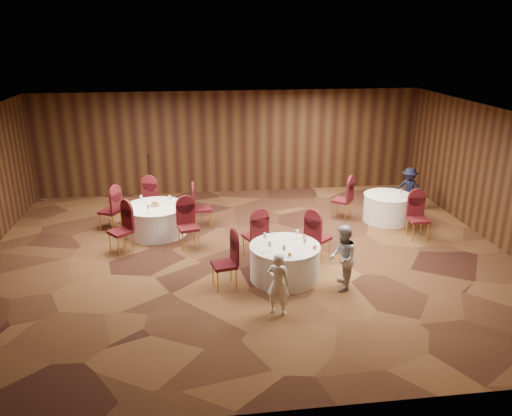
{
  "coord_description": "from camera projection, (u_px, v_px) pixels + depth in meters",
  "views": [
    {
      "loc": [
        -1.16,
        -10.39,
        4.89
      ],
      "look_at": [
        0.2,
        0.2,
        1.1
      ],
      "focal_mm": 35.0,
      "sensor_mm": 36.0,
      "label": 1
    }
  ],
  "objects": [
    {
      "name": "chairs_main",
      "position": [
        267.0,
        245.0,
        10.85
      ],
      "size": [
        2.87,
        2.02,
        1.0
      ],
      "color": "#3E0C0D",
      "rests_on": "ground"
    },
    {
      "name": "tabletop_right",
      "position": [
        400.0,
        191.0,
        13.19
      ],
      "size": [
        0.08,
        0.08,
        0.22
      ],
      "color": "silver",
      "rests_on": "table_right"
    },
    {
      "name": "chairs_left",
      "position": [
        155.0,
        214.0,
        12.67
      ],
      "size": [
        3.0,
        3.08,
        1.0
      ],
      "color": "#3E0C0D",
      "rests_on": "ground"
    },
    {
      "name": "table_right",
      "position": [
        387.0,
        208.0,
        13.53
      ],
      "size": [
        1.29,
        1.29,
        0.74
      ],
      "color": "white",
      "rests_on": "ground"
    },
    {
      "name": "chairs_right",
      "position": [
        378.0,
        209.0,
        13.04
      ],
      "size": [
        2.07,
        2.33,
        1.0
      ],
      "color": "#3E0C0D",
      "rests_on": "ground"
    },
    {
      "name": "mic_stand",
      "position": [
        151.0,
        192.0,
        14.55
      ],
      "size": [
        0.24,
        0.24,
        1.6
      ],
      "color": "black",
      "rests_on": "ground"
    },
    {
      "name": "ground",
      "position": [
        249.0,
        256.0,
        11.49
      ],
      "size": [
        12.0,
        12.0,
        0.0
      ],
      "primitive_type": "plane",
      "color": "black",
      "rests_on": "ground"
    },
    {
      "name": "woman_b",
      "position": [
        342.0,
        258.0,
        9.84
      ],
      "size": [
        0.65,
        0.75,
        1.34
      ],
      "primitive_type": "imported",
      "rotation": [
        0.0,
        0.0,
        4.48
      ],
      "color": "#AFB0B4",
      "rests_on": "ground"
    },
    {
      "name": "table_left",
      "position": [
        156.0,
        220.0,
        12.67
      ],
      "size": [
        1.58,
        1.58,
        0.74
      ],
      "color": "white",
      "rests_on": "ground"
    },
    {
      "name": "woman_a",
      "position": [
        278.0,
        284.0,
        8.98
      ],
      "size": [
        0.52,
        0.46,
        1.2
      ],
      "primitive_type": "imported",
      "rotation": [
        0.0,
        0.0,
        2.65
      ],
      "color": "white",
      "rests_on": "ground"
    },
    {
      "name": "tabletop_main",
      "position": [
        292.0,
        243.0,
        10.12
      ],
      "size": [
        1.07,
        1.03,
        0.22
      ],
      "color": "silver",
      "rests_on": "table_main"
    },
    {
      "name": "tabletop_left",
      "position": [
        154.0,
        203.0,
        12.51
      ],
      "size": [
        0.8,
        0.81,
        0.22
      ],
      "color": "silver",
      "rests_on": "table_left"
    },
    {
      "name": "table_main",
      "position": [
        285.0,
        262.0,
        10.36
      ],
      "size": [
        1.46,
        1.46,
        0.74
      ],
      "color": "white",
      "rests_on": "ground"
    },
    {
      "name": "room_shell",
      "position": [
        248.0,
        174.0,
        10.83
      ],
      "size": [
        12.0,
        12.0,
        12.0
      ],
      "color": "silver",
      "rests_on": "ground"
    },
    {
      "name": "man_c",
      "position": [
        409.0,
        189.0,
        14.35
      ],
      "size": [
        0.92,
        0.83,
        1.24
      ],
      "primitive_type": "imported",
      "rotation": [
        0.0,
        0.0,
        5.68
      ],
      "color": "black",
      "rests_on": "ground"
    }
  ]
}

